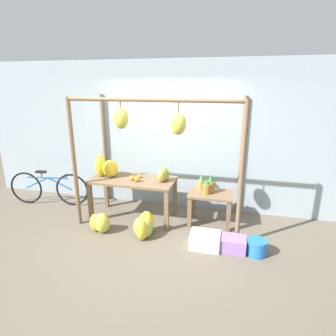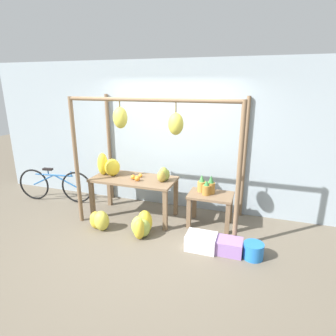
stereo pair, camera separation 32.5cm
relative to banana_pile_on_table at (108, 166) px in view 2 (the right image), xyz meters
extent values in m
plane|color=#665B4C|center=(1.01, -0.73, -0.93)|extent=(20.00, 20.00, 0.00)
cube|color=#99A8B2|center=(1.01, 0.74, 0.47)|extent=(8.00, 0.08, 2.80)
cylinder|color=brown|center=(-0.33, -0.47, 0.16)|extent=(0.07, 0.07, 2.18)
cylinder|color=brown|center=(2.36, -0.47, 0.16)|extent=(0.07, 0.07, 2.18)
cylinder|color=brown|center=(-0.33, 0.65, 0.16)|extent=(0.07, 0.07, 2.18)
cylinder|color=brown|center=(2.36, 0.65, 0.16)|extent=(0.07, 0.07, 2.18)
cylinder|color=brown|center=(1.01, -0.47, 1.22)|extent=(2.69, 0.06, 0.06)
cylinder|color=brown|center=(0.54, -0.47, 1.15)|extent=(0.02, 0.02, 0.08)
ellipsoid|color=gold|center=(0.54, -0.47, 0.95)|extent=(0.23, 0.20, 0.33)
cylinder|color=brown|center=(1.43, -0.47, 1.12)|extent=(0.02, 0.02, 0.14)
ellipsoid|color=gold|center=(1.43, -0.47, 0.89)|extent=(0.23, 0.20, 0.32)
cube|color=brown|center=(0.51, -0.01, -0.20)|extent=(1.49, 0.72, 0.04)
cube|color=brown|center=(-0.18, -0.32, -0.57)|extent=(0.07, 0.07, 0.71)
cube|color=brown|center=(1.21, -0.32, -0.57)|extent=(0.07, 0.07, 0.71)
cube|color=brown|center=(-0.18, 0.30, -0.57)|extent=(0.07, 0.07, 0.71)
cube|color=brown|center=(1.21, 0.30, -0.57)|extent=(0.07, 0.07, 0.71)
cube|color=brown|center=(1.89, 0.09, -0.37)|extent=(0.75, 0.51, 0.04)
cube|color=brown|center=(1.56, -0.11, -0.66)|extent=(0.07, 0.07, 0.53)
cube|color=brown|center=(2.21, -0.11, -0.66)|extent=(0.07, 0.07, 0.53)
cube|color=brown|center=(1.56, 0.30, -0.66)|extent=(0.07, 0.07, 0.53)
cube|color=brown|center=(2.21, 0.30, -0.66)|extent=(0.07, 0.07, 0.53)
ellipsoid|color=yellow|center=(0.08, 0.00, -0.02)|extent=(0.37, 0.37, 0.31)
ellipsoid|color=yellow|center=(-0.11, 0.00, 0.03)|extent=(0.24, 0.26, 0.41)
sphere|color=orange|center=(0.64, -0.13, -0.13)|extent=(0.09, 0.09, 0.09)
sphere|color=orange|center=(0.53, -0.08, -0.14)|extent=(0.09, 0.09, 0.09)
sphere|color=orange|center=(0.63, -0.13, -0.13)|extent=(0.09, 0.09, 0.09)
sphere|color=orange|center=(0.61, 0.07, -0.14)|extent=(0.07, 0.07, 0.07)
cylinder|color=#B27F38|center=(1.71, 0.17, -0.26)|extent=(0.14, 0.14, 0.18)
cone|color=#428442|center=(1.71, 0.17, -0.11)|extent=(0.10, 0.10, 0.12)
cylinder|color=#A3702D|center=(1.82, 0.05, -0.27)|extent=(0.14, 0.14, 0.17)
cone|color=#337538|center=(1.82, 0.05, -0.14)|extent=(0.10, 0.10, 0.09)
cylinder|color=#A3702D|center=(1.87, 0.13, -0.26)|extent=(0.14, 0.14, 0.19)
cone|color=#337538|center=(1.87, 0.13, -0.10)|extent=(0.10, 0.10, 0.13)
ellipsoid|color=gold|center=(0.20, -0.66, -0.76)|extent=(0.32, 0.30, 0.34)
ellipsoid|color=gold|center=(0.07, -0.63, -0.77)|extent=(0.29, 0.29, 0.30)
ellipsoid|color=#9EB247|center=(0.94, -0.62, -0.77)|extent=(0.34, 0.35, 0.31)
ellipsoid|color=yellow|center=(0.92, -0.51, -0.73)|extent=(0.31, 0.33, 0.39)
ellipsoid|color=#9EB247|center=(0.87, -0.62, -0.76)|extent=(0.35, 0.34, 0.34)
ellipsoid|color=gold|center=(0.91, -0.71, -0.76)|extent=(0.23, 0.25, 0.34)
cube|color=silver|center=(1.90, -0.68, -0.81)|extent=(0.45, 0.33, 0.23)
cylinder|color=blue|center=(2.65, -0.68, -0.81)|extent=(0.28, 0.28, 0.23)
torus|color=black|center=(-1.84, 0.06, -0.59)|extent=(0.66, 0.13, 0.67)
torus|color=black|center=(-0.88, 0.19, -0.59)|extent=(0.66, 0.13, 0.67)
cylinder|color=#235B9E|center=(-1.36, 0.13, -0.36)|extent=(0.82, 0.15, 0.03)
cylinder|color=#235B9E|center=(-1.60, 0.09, -0.48)|extent=(0.50, 0.10, 0.26)
cylinder|color=#235B9E|center=(-1.12, 0.16, -0.48)|extent=(0.50, 0.10, 0.26)
cylinder|color=#235B9E|center=(-1.48, 0.11, -0.31)|extent=(0.02, 0.02, 0.10)
cube|color=black|center=(-1.48, 0.11, -0.24)|extent=(0.21, 0.11, 0.04)
cylinder|color=#235B9E|center=(-0.97, 0.18, -0.31)|extent=(0.02, 0.02, 0.10)
ellipsoid|color=#93A33D|center=(1.09, 0.07, -0.08)|extent=(0.18, 0.18, 0.20)
ellipsoid|color=#B2993D|center=(1.05, -0.05, -0.07)|extent=(0.20, 0.20, 0.21)
ellipsoid|color=#93A33D|center=(1.07, 0.01, -0.05)|extent=(0.21, 0.21, 0.25)
cube|color=#9970B7|center=(2.29, -0.66, -0.82)|extent=(0.40, 0.29, 0.21)
camera|label=1|loc=(2.27, -4.42, 1.45)|focal=30.00mm
camera|label=2|loc=(2.58, -4.33, 1.45)|focal=30.00mm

